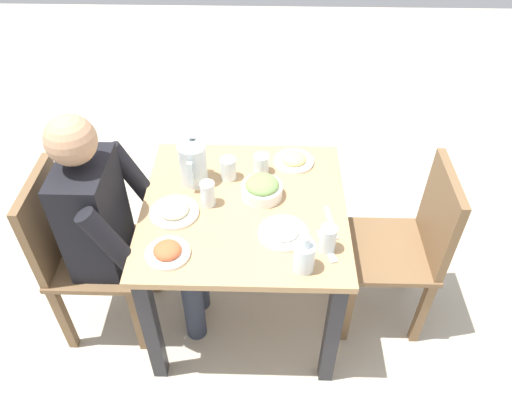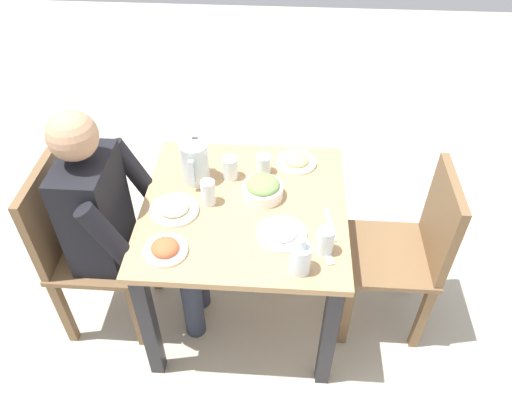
% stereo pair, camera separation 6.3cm
% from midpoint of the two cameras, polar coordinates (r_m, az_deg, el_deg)
% --- Properties ---
extents(ground_plane, '(8.00, 8.00, 0.00)m').
position_cam_midpoint_polar(ground_plane, '(2.62, -1.82, -11.06)').
color(ground_plane, '#B7AD99').
extents(dining_table, '(0.85, 0.85, 0.70)m').
position_cam_midpoint_polar(dining_table, '(2.18, -2.15, -2.08)').
color(dining_table, tan).
rests_on(dining_table, ground_plane).
extents(chair_near, '(0.40, 0.40, 0.87)m').
position_cam_midpoint_polar(chair_near, '(2.34, -20.28, -4.39)').
color(chair_near, brown).
rests_on(chair_near, ground_plane).
extents(chair_far, '(0.40, 0.40, 0.87)m').
position_cam_midpoint_polar(chair_far, '(2.32, 16.19, -3.80)').
color(chair_far, brown).
rests_on(chair_far, ground_plane).
extents(diner_near, '(0.48, 0.53, 1.17)m').
position_cam_midpoint_polar(diner_near, '(2.18, -16.18, -2.00)').
color(diner_near, black).
rests_on(diner_near, ground_plane).
extents(water_pitcher, '(0.16, 0.12, 0.19)m').
position_cam_midpoint_polar(water_pitcher, '(2.17, -8.01, 4.96)').
color(water_pitcher, silver).
rests_on(water_pitcher, dining_table).
extents(salad_bowl, '(0.17, 0.17, 0.09)m').
position_cam_midpoint_polar(salad_bowl, '(2.11, -0.17, 2.26)').
color(salad_bowl, white).
rests_on(salad_bowl, dining_table).
extents(plate_fries, '(0.18, 0.18, 0.04)m').
position_cam_midpoint_polar(plate_fries, '(2.31, 3.54, 5.48)').
color(plate_fries, white).
rests_on(plate_fries, dining_table).
extents(plate_beans, '(0.20, 0.20, 0.04)m').
position_cam_midpoint_polar(plate_beans, '(2.08, -10.16, -0.35)').
color(plate_beans, white).
rests_on(plate_beans, dining_table).
extents(plate_rice_curry, '(0.17, 0.17, 0.05)m').
position_cam_midpoint_polar(plate_rice_curry, '(1.92, -10.97, -4.89)').
color(plate_rice_curry, white).
rests_on(plate_rice_curry, dining_table).
extents(plate_yoghurt, '(0.20, 0.20, 0.04)m').
position_cam_midpoint_polar(plate_yoghurt, '(1.96, 2.20, -2.74)').
color(plate_yoghurt, white).
rests_on(plate_yoghurt, dining_table).
extents(water_glass_center, '(0.07, 0.07, 0.10)m').
position_cam_midpoint_polar(water_glass_center, '(2.20, -3.98, 4.47)').
color(water_glass_center, silver).
rests_on(water_glass_center, dining_table).
extents(water_glass_far_left, '(0.06, 0.06, 0.11)m').
position_cam_midpoint_polar(water_glass_far_left, '(1.89, 7.25, -3.53)').
color(water_glass_far_left, silver).
rests_on(water_glass_far_left, dining_table).
extents(water_glass_by_pitcher, '(0.06, 0.06, 0.11)m').
position_cam_midpoint_polar(water_glass_by_pitcher, '(2.08, -6.37, 1.61)').
color(water_glass_by_pitcher, silver).
rests_on(water_glass_by_pitcher, dining_table).
extents(water_glass_near_right, '(0.07, 0.07, 0.09)m').
position_cam_midpoint_polar(water_glass_near_right, '(2.23, -0.19, 5.01)').
color(water_glass_near_right, silver).
rests_on(water_glass_near_right, dining_table).
extents(oil_carafe, '(0.08, 0.08, 0.16)m').
position_cam_midpoint_polar(oil_carafe, '(1.82, 4.51, -5.69)').
color(oil_carafe, silver).
rests_on(oil_carafe, dining_table).
extents(salt_shaker, '(0.03, 0.03, 0.05)m').
position_cam_midpoint_polar(salt_shaker, '(2.33, -8.42, 5.72)').
color(salt_shaker, white).
rests_on(salt_shaker, dining_table).
extents(fork_near, '(0.17, 0.07, 0.01)m').
position_cam_midpoint_polar(fork_near, '(1.94, 7.12, -4.34)').
color(fork_near, silver).
rests_on(fork_near, dining_table).
extents(knife_near, '(0.19, 0.04, 0.01)m').
position_cam_midpoint_polar(knife_near, '(2.03, 7.64, -1.66)').
color(knife_near, silver).
rests_on(knife_near, dining_table).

